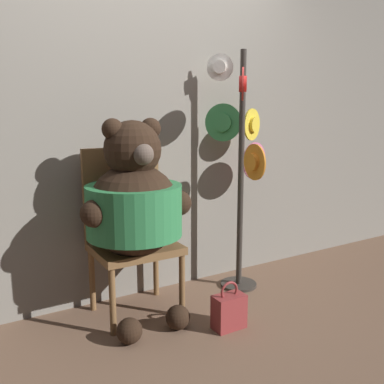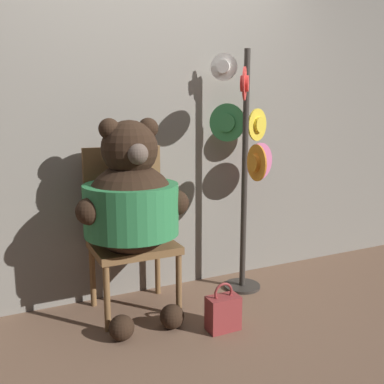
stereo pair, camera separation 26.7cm
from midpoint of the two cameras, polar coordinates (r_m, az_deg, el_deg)
ground_plane at (r=2.92m, az=0.27°, el=-16.64°), size 14.00×14.00×0.00m
wall_back at (r=3.12m, az=-4.36°, el=8.27°), size 8.00×0.10×2.42m
chair at (r=2.92m, az=-5.81°, el=-4.43°), size 0.54×0.45×1.10m
teddy_bear at (r=2.71m, az=-5.30°, el=-1.52°), size 0.73×0.64×1.30m
hat_display_rack at (r=3.18m, az=9.64°, el=4.52°), size 0.50×0.53×1.77m
handbag_on_ground at (r=2.77m, az=7.05°, el=-15.68°), size 0.20×0.12×0.31m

